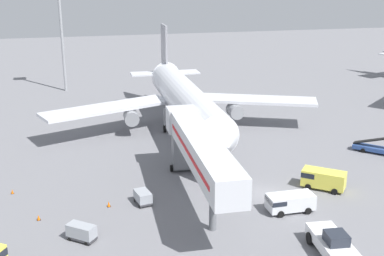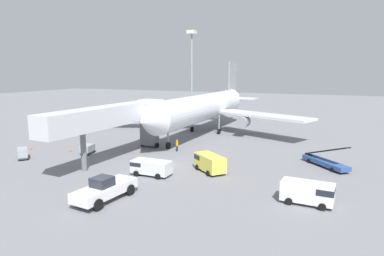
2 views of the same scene
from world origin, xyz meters
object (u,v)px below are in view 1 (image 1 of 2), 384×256
at_px(jet_bridge, 198,147).
at_px(safety_cone_alpha, 109,204).
at_px(service_van_mid_center, 322,178).
at_px(baggage_cart_near_right, 81,232).
at_px(apron_light_mast, 60,6).
at_px(pushback_tug, 334,245).
at_px(safety_cone_bravo, 39,218).
at_px(belt_loader_truck, 382,149).
at_px(safety_cone_charlie, 12,192).
at_px(airplane_at_gate, 184,99).
at_px(baggage_cart_rear_left, 143,197).
at_px(service_van_mid_left, 289,202).
at_px(ground_crew_worker_foreground, 228,162).

relative_size(jet_bridge, safety_cone_alpha, 39.62).
xyz_separation_m(service_van_mid_center, safety_cone_alpha, (-23.51, 1.37, -0.92)).
relative_size(baggage_cart_near_right, apron_light_mast, 0.12).
distance_m(pushback_tug, baggage_cart_near_right, 22.08).
height_order(service_van_mid_center, safety_cone_bravo, service_van_mid_center).
height_order(belt_loader_truck, service_van_mid_center, belt_loader_truck).
bearing_deg(jet_bridge, service_van_mid_center, -3.01).
bearing_deg(apron_light_mast, safety_cone_alpha, -86.29).
height_order(jet_bridge, pushback_tug, jet_bridge).
xyz_separation_m(safety_cone_alpha, safety_cone_charlie, (-9.92, 5.80, -0.04)).
distance_m(airplane_at_gate, apron_light_mast, 39.09).
distance_m(belt_loader_truck, apron_light_mast, 65.39).
distance_m(pushback_tug, baggage_cart_rear_left, 19.86).
distance_m(service_van_mid_center, baggage_cart_rear_left, 20.02).
xyz_separation_m(service_van_mid_center, safety_cone_bravo, (-30.41, 0.15, -0.94)).
distance_m(pushback_tug, apron_light_mast, 74.65).
bearing_deg(baggage_cart_rear_left, safety_cone_alpha, 176.71).
bearing_deg(service_van_mid_left, baggage_cart_rear_left, 159.11).
xyz_separation_m(airplane_at_gate, belt_loader_truck, (23.16, -15.78, -4.48)).
height_order(jet_bridge, ground_crew_worker_foreground, jet_bridge).
distance_m(service_van_mid_left, ground_crew_worker_foreground, 12.49).
bearing_deg(baggage_cart_near_right, service_van_mid_left, 1.69).
relative_size(service_van_mid_center, safety_cone_charlie, 9.74).
xyz_separation_m(service_van_mid_center, baggage_cart_rear_left, (-19.98, 1.17, -0.44)).
bearing_deg(service_van_mid_left, pushback_tug, -89.80).
relative_size(service_van_mid_left, apron_light_mast, 0.20).
height_order(baggage_cart_near_right, ground_crew_worker_foreground, ground_crew_worker_foreground).
bearing_deg(airplane_at_gate, service_van_mid_left, -81.72).
bearing_deg(safety_cone_charlie, apron_light_mast, 82.77).
bearing_deg(safety_cone_bravo, belt_loader_truck, 10.20).
distance_m(baggage_cart_rear_left, safety_cone_alpha, 3.56).
xyz_separation_m(safety_cone_charlie, apron_light_mast, (6.32, 49.77, 16.68)).
bearing_deg(safety_cone_charlie, belt_loader_truck, 0.99).
relative_size(airplane_at_gate, safety_cone_alpha, 75.46).
distance_m(pushback_tug, service_van_mid_left, 8.70).
height_order(baggage_cart_near_right, apron_light_mast, apron_light_mast).
distance_m(airplane_at_gate, baggage_cart_near_right, 33.24).
relative_size(pushback_tug, safety_cone_alpha, 11.95).
distance_m(belt_loader_truck, safety_cone_charlie, 46.56).
height_order(safety_cone_alpha, apron_light_mast, apron_light_mast).
relative_size(service_van_mid_left, safety_cone_alpha, 8.04).
bearing_deg(safety_cone_bravo, ground_crew_worker_foreground, 19.79).
height_order(ground_crew_worker_foreground, safety_cone_charlie, ground_crew_worker_foreground).
bearing_deg(baggage_cart_rear_left, safety_cone_charlie, 155.93).
xyz_separation_m(service_van_mid_left, apron_light_mast, (-21.14, 61.12, 15.87)).
relative_size(safety_cone_alpha, safety_cone_charlie, 1.18).
bearing_deg(airplane_at_gate, service_van_mid_center, -67.10).
bearing_deg(service_van_mid_center, safety_cone_alpha, 176.66).
bearing_deg(service_van_mid_center, apron_light_mast, 115.46).
height_order(service_van_mid_center, baggage_cart_near_right, service_van_mid_center).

